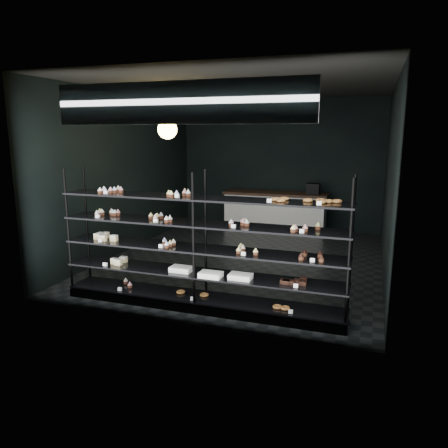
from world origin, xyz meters
name	(u,v)px	position (x,y,z in m)	size (l,w,h in m)	color
room	(246,176)	(0.00, 0.00, 1.60)	(5.01, 6.01, 3.20)	black
display_shelf	(199,264)	(0.05, -2.45, 0.63)	(4.00, 0.50, 1.91)	black
signage	(177,103)	(0.00, -2.93, 2.75)	(3.30, 0.05, 0.50)	#110C3F
pendant_lamp	(167,129)	(-1.04, -1.08, 2.45)	(0.32, 0.32, 0.89)	black
service_counter	(275,212)	(0.04, 2.50, 0.50)	(2.50, 0.65, 1.23)	silver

